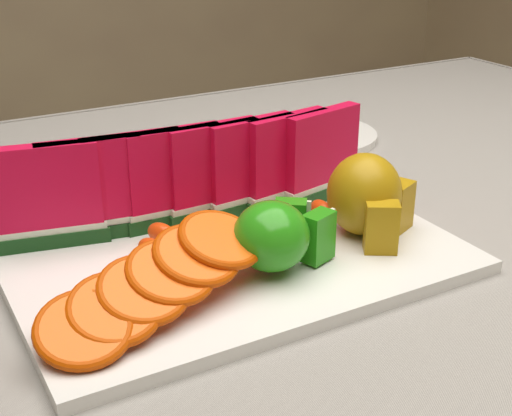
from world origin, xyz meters
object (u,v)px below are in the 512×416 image
object	(u,v)px
platter	(227,250)
side_plate	(312,135)
apple_cluster	(277,235)
pear_cluster	(367,197)

from	to	relation	value
platter	side_plate	world-z (taller)	platter
platter	side_plate	distance (m)	0.37
side_plate	platter	bearing A→B (deg)	-135.97
platter	apple_cluster	distance (m)	0.08
platter	side_plate	bearing A→B (deg)	44.03
apple_cluster	side_plate	bearing A→B (deg)	52.12
platter	apple_cluster	bearing A→B (deg)	-74.74
platter	pear_cluster	bearing A→B (deg)	-18.65
apple_cluster	pear_cluster	distance (m)	0.11
pear_cluster	apple_cluster	bearing A→B (deg)	-170.15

